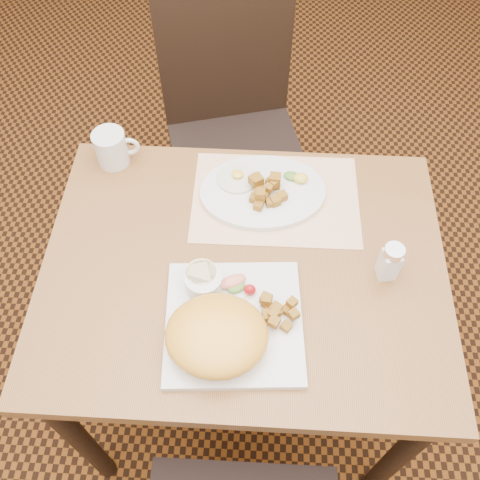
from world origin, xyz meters
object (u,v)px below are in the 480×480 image
(table, at_px, (244,289))
(coffee_mug, at_px, (112,148))
(chair_far, at_px, (233,121))
(plate_square, at_px, (234,322))
(plate_oval, at_px, (263,192))
(salt_shaker, at_px, (390,262))

(table, xyz_separation_m, coffee_mug, (-0.34, 0.29, 0.16))
(table, xyz_separation_m, chair_far, (-0.07, 0.68, -0.10))
(table, relative_size, coffee_mug, 7.99)
(chair_far, xyz_separation_m, plate_square, (0.06, -0.83, 0.22))
(table, relative_size, plate_oval, 2.96)
(plate_oval, bearing_deg, plate_square, -97.87)
(salt_shaker, xyz_separation_m, coffee_mug, (-0.65, 0.30, -0.01))
(salt_shaker, height_order, coffee_mug, salt_shaker)
(chair_far, bearing_deg, salt_shaker, 103.82)
(chair_far, height_order, coffee_mug, chair_far)
(table, bearing_deg, plate_square, -95.24)
(plate_oval, relative_size, coffee_mug, 2.70)
(coffee_mug, bearing_deg, salt_shaker, -24.67)
(salt_shaker, distance_m, coffee_mug, 0.72)
(chair_far, xyz_separation_m, plate_oval, (0.11, -0.48, 0.22))
(chair_far, relative_size, salt_shaker, 9.70)
(chair_far, distance_m, plate_oval, 0.54)
(chair_far, height_order, salt_shaker, chair_far)
(plate_oval, bearing_deg, coffee_mug, 166.49)
(plate_oval, bearing_deg, chair_far, 102.44)
(plate_square, height_order, coffee_mug, coffee_mug)
(table, relative_size, plate_square, 3.21)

